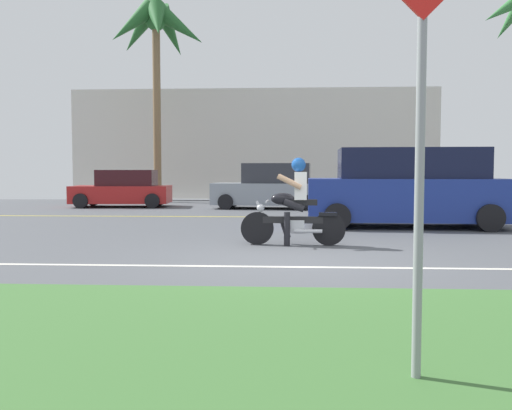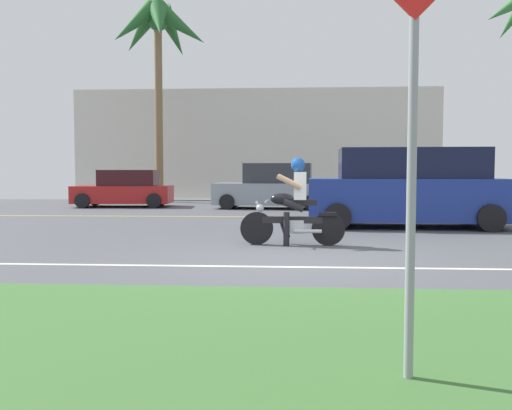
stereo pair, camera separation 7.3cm
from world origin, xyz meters
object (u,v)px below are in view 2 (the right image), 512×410
(motorcyclist, at_px, (293,208))
(parked_car_1, at_px, (273,188))
(palm_tree_0, at_px, (158,34))
(parked_car_0, at_px, (125,189))
(parked_car_2, at_px, (404,187))
(suv_nearby, at_px, (408,189))
(street_sign, at_px, (413,110))

(motorcyclist, relative_size, parked_car_1, 0.45)
(parked_car_1, distance_m, palm_tree_0, 9.49)
(parked_car_0, height_order, parked_car_2, parked_car_2)
(suv_nearby, distance_m, parked_car_0, 11.86)
(palm_tree_0, bearing_deg, motorcyclist, -67.17)
(motorcyclist, height_order, palm_tree_0, palm_tree_0)
(parked_car_0, relative_size, parked_car_1, 0.88)
(motorcyclist, bearing_deg, parked_car_0, 121.24)
(parked_car_0, bearing_deg, motorcyclist, -58.76)
(motorcyclist, height_order, parked_car_0, motorcyclist)
(motorcyclist, relative_size, parked_car_0, 0.51)
(parked_car_1, distance_m, parked_car_2, 5.59)
(parked_car_2, distance_m, street_sign, 19.27)
(motorcyclist, relative_size, suv_nearby, 0.39)
(parked_car_1, height_order, palm_tree_0, palm_tree_0)
(motorcyclist, bearing_deg, street_sign, -84.03)
(motorcyclist, height_order, street_sign, street_sign)
(parked_car_0, relative_size, street_sign, 1.31)
(suv_nearby, xyz_separation_m, parked_car_1, (-3.55, 6.60, -0.17))
(parked_car_1, bearing_deg, motorcyclist, -86.08)
(suv_nearby, bearing_deg, parked_car_1, 118.32)
(street_sign, bearing_deg, parked_car_2, 78.54)
(parked_car_2, xyz_separation_m, street_sign, (-3.82, -18.86, 1.01))
(street_sign, bearing_deg, palm_tree_0, 107.70)
(motorcyclist, height_order, suv_nearby, suv_nearby)
(suv_nearby, height_order, parked_car_1, suv_nearby)
(suv_nearby, xyz_separation_m, palm_tree_0, (-8.85, 10.71, 6.54))
(parked_car_2, distance_m, palm_tree_0, 12.66)
(suv_nearby, distance_m, parked_car_2, 8.76)
(suv_nearby, relative_size, palm_tree_0, 0.56)
(parked_car_0, distance_m, parked_car_1, 5.87)
(parked_car_0, bearing_deg, parked_car_1, -6.31)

